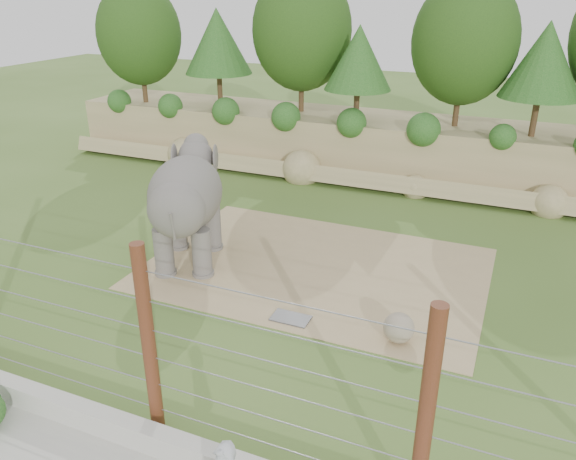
% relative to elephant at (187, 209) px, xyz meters
% --- Properties ---
extents(ground, '(90.00, 90.00, 0.00)m').
position_rel_elephant_xyz_m(ground, '(3.29, -1.94, -1.74)').
color(ground, '#456625').
rests_on(ground, ground).
extents(back_embankment, '(30.00, 5.52, 8.77)m').
position_rel_elephant_xyz_m(back_embankment, '(3.88, 10.73, 2.23)').
color(back_embankment, '#908559').
rests_on(back_embankment, ground).
extents(dirt_patch, '(10.00, 7.00, 0.02)m').
position_rel_elephant_xyz_m(dirt_patch, '(3.79, 1.06, -1.73)').
color(dirt_patch, tan).
rests_on(dirt_patch, ground).
extents(drain_grate, '(1.00, 0.60, 0.03)m').
position_rel_elephant_xyz_m(drain_grate, '(4.18, -1.86, -1.70)').
color(drain_grate, '#262628').
rests_on(drain_grate, dirt_patch).
extents(elephant, '(3.23, 4.66, 3.47)m').
position_rel_elephant_xyz_m(elephant, '(0.00, 0.00, 0.00)').
color(elephant, '#5F5B55').
rests_on(elephant, ground).
extents(stone_ball, '(0.75, 0.75, 0.75)m').
position_rel_elephant_xyz_m(stone_ball, '(6.96, -1.75, -1.34)').
color(stone_ball, gray).
rests_on(stone_ball, dirt_patch).
extents(retaining_wall, '(26.00, 0.35, 0.50)m').
position_rel_elephant_xyz_m(retaining_wall, '(3.29, -6.94, -1.49)').
color(retaining_wall, beige).
rests_on(retaining_wall, ground).
extents(barrier_fence, '(20.26, 0.26, 4.00)m').
position_rel_elephant_xyz_m(barrier_fence, '(3.29, -6.44, 0.26)').
color(barrier_fence, '#502913').
rests_on(barrier_fence, ground).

